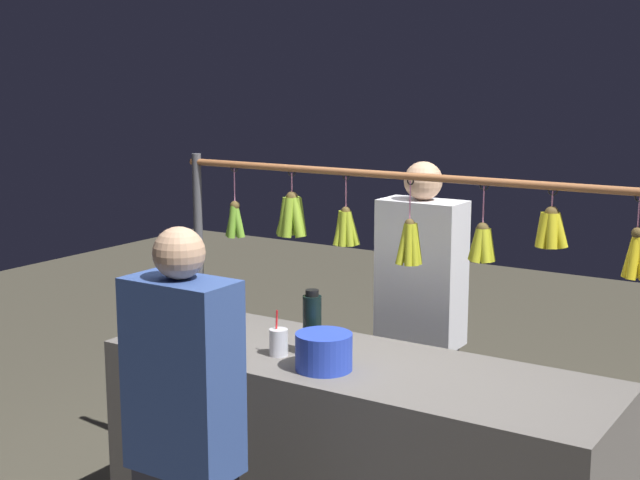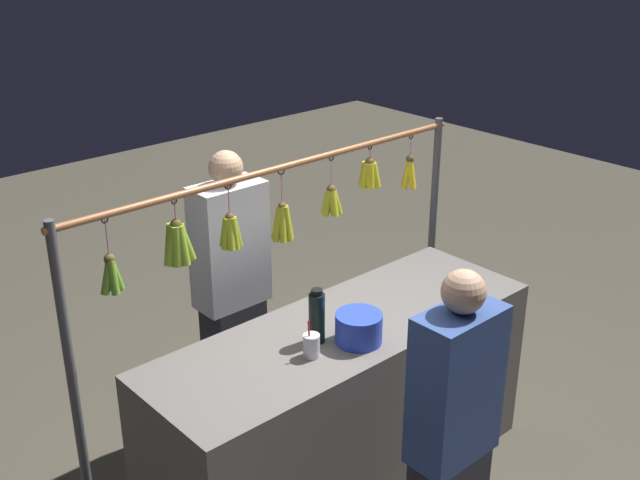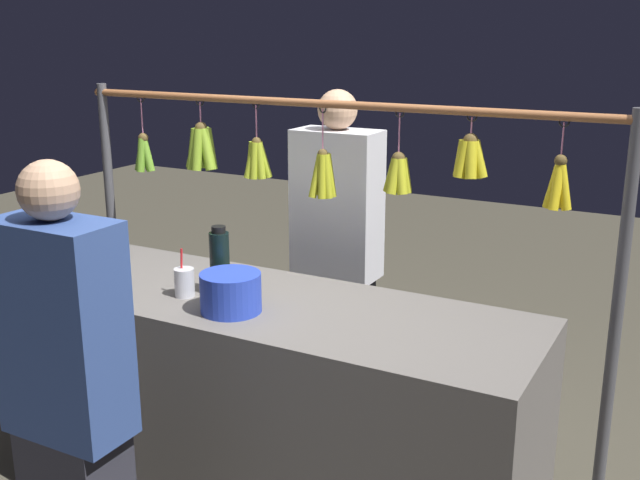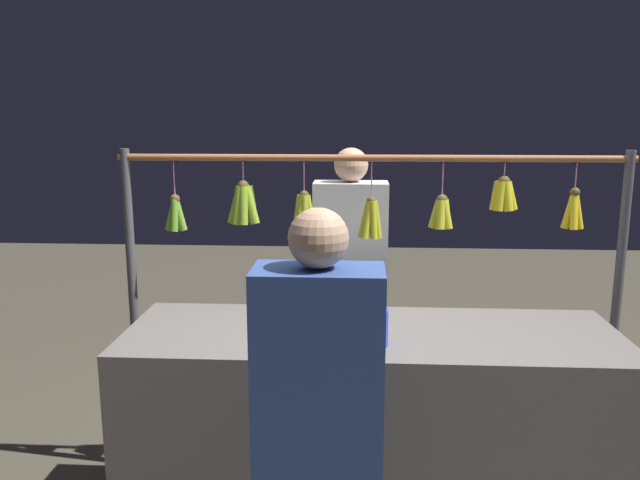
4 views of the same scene
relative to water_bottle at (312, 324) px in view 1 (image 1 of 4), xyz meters
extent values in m
cube|color=#66605B|center=(-0.19, -0.02, -0.58)|extent=(2.04, 0.68, 0.91)
cylinder|color=#4C4C51|center=(0.98, -0.47, -0.22)|extent=(0.04, 0.04, 1.63)
cylinder|color=#9E6038|center=(-0.19, -0.47, 0.55)|extent=(2.39, 0.03, 0.03)
torus|color=black|center=(-1.12, -0.47, 0.54)|extent=(0.04, 0.01, 0.04)
cylinder|color=pink|center=(-1.12, -0.47, 0.47)|extent=(0.01, 0.01, 0.13)
sphere|color=brown|center=(-1.12, -0.47, 0.40)|extent=(0.04, 0.04, 0.04)
cylinder|color=yellow|center=(-1.10, -0.47, 0.32)|extent=(0.07, 0.04, 0.18)
cylinder|color=yellow|center=(-1.11, -0.45, 0.32)|extent=(0.04, 0.07, 0.18)
cylinder|color=yellow|center=(-1.13, -0.46, 0.32)|extent=(0.07, 0.04, 0.18)
cylinder|color=yellow|center=(-1.12, -0.48, 0.32)|extent=(0.04, 0.07, 0.17)
torus|color=black|center=(-0.79, -0.47, 0.54)|extent=(0.04, 0.02, 0.04)
cylinder|color=pink|center=(-0.79, -0.47, 0.49)|extent=(0.01, 0.01, 0.08)
sphere|color=brown|center=(-0.79, -0.47, 0.45)|extent=(0.05, 0.05, 0.05)
cylinder|color=gold|center=(-0.76, -0.47, 0.38)|extent=(0.06, 0.04, 0.14)
cylinder|color=gold|center=(-0.78, -0.44, 0.38)|extent=(0.06, 0.06, 0.14)
cylinder|color=gold|center=(-0.81, -0.44, 0.38)|extent=(0.06, 0.07, 0.14)
cylinder|color=gold|center=(-0.83, -0.47, 0.38)|extent=(0.08, 0.04, 0.14)
cylinder|color=gold|center=(-0.81, -0.49, 0.38)|extent=(0.06, 0.07, 0.14)
cylinder|color=gold|center=(-0.78, -0.49, 0.38)|extent=(0.05, 0.06, 0.14)
torus|color=black|center=(-0.52, -0.47, 0.54)|extent=(0.04, 0.01, 0.04)
cylinder|color=pink|center=(-0.52, -0.47, 0.45)|extent=(0.01, 0.01, 0.17)
sphere|color=brown|center=(-0.52, -0.47, 0.36)|extent=(0.05, 0.05, 0.05)
cylinder|color=gold|center=(-0.49, -0.47, 0.30)|extent=(0.07, 0.04, 0.14)
cylinder|color=gold|center=(-0.51, -0.44, 0.30)|extent=(0.05, 0.07, 0.14)
cylinder|color=gold|center=(-0.53, -0.45, 0.30)|extent=(0.07, 0.06, 0.14)
cylinder|color=gold|center=(-0.54, -0.48, 0.30)|extent=(0.06, 0.05, 0.14)
cylinder|color=gold|center=(-0.51, -0.49, 0.30)|extent=(0.05, 0.07, 0.14)
torus|color=black|center=(-0.19, -0.47, 0.54)|extent=(0.04, 0.02, 0.04)
cylinder|color=pink|center=(-0.19, -0.47, 0.44)|extent=(0.01, 0.01, 0.18)
sphere|color=brown|center=(-0.19, -0.47, 0.36)|extent=(0.04, 0.04, 0.04)
cylinder|color=gold|center=(-0.16, -0.46, 0.27)|extent=(0.07, 0.03, 0.18)
cylinder|color=gold|center=(-0.17, -0.44, 0.27)|extent=(0.06, 0.06, 0.18)
cylinder|color=gold|center=(-0.20, -0.44, 0.27)|extent=(0.04, 0.05, 0.18)
cylinder|color=gold|center=(-0.21, -0.45, 0.27)|extent=(0.06, 0.04, 0.18)
cylinder|color=gold|center=(-0.21, -0.48, 0.27)|extent=(0.05, 0.04, 0.18)
cylinder|color=gold|center=(-0.20, -0.49, 0.27)|extent=(0.04, 0.05, 0.18)
cylinder|color=gold|center=(-0.17, -0.49, 0.27)|extent=(0.06, 0.05, 0.18)
torus|color=black|center=(0.13, -0.47, 0.54)|extent=(0.04, 0.01, 0.04)
cylinder|color=pink|center=(0.13, -0.47, 0.46)|extent=(0.01, 0.01, 0.15)
sphere|color=brown|center=(0.13, -0.47, 0.38)|extent=(0.04, 0.04, 0.04)
cylinder|color=#9FB326|center=(0.15, -0.46, 0.31)|extent=(0.05, 0.04, 0.16)
cylinder|color=#9FB326|center=(0.14, -0.44, 0.31)|extent=(0.05, 0.06, 0.16)
cylinder|color=#9FB326|center=(0.12, -0.44, 0.31)|extent=(0.04, 0.05, 0.16)
cylinder|color=#9FB326|center=(0.10, -0.45, 0.31)|extent=(0.06, 0.05, 0.16)
cylinder|color=#9FB326|center=(0.10, -0.48, 0.31)|extent=(0.07, 0.05, 0.16)
cylinder|color=#9FB326|center=(0.12, -0.49, 0.31)|extent=(0.04, 0.07, 0.16)
cylinder|color=#9FB326|center=(0.14, -0.49, 0.31)|extent=(0.05, 0.05, 0.16)
torus|color=black|center=(0.41, -0.47, 0.54)|extent=(0.04, 0.02, 0.04)
cylinder|color=pink|center=(0.41, -0.47, 0.48)|extent=(0.01, 0.01, 0.11)
sphere|color=brown|center=(0.41, -0.47, 0.42)|extent=(0.05, 0.05, 0.05)
cylinder|color=#82A92A|center=(0.45, -0.46, 0.33)|extent=(0.09, 0.05, 0.19)
cylinder|color=#82A92A|center=(0.44, -0.44, 0.33)|extent=(0.06, 0.06, 0.19)
cylinder|color=#82A92A|center=(0.41, -0.43, 0.33)|extent=(0.05, 0.07, 0.19)
cylinder|color=#82A92A|center=(0.38, -0.45, 0.33)|extent=(0.09, 0.06, 0.19)
cylinder|color=#82A92A|center=(0.38, -0.48, 0.33)|extent=(0.06, 0.05, 0.19)
cylinder|color=#82A92A|center=(0.41, -0.50, 0.33)|extent=(0.04, 0.07, 0.18)
cylinder|color=#82A92A|center=(0.43, -0.50, 0.33)|extent=(0.06, 0.06, 0.19)
torus|color=black|center=(0.74, -0.47, 0.54)|extent=(0.04, 0.01, 0.04)
cylinder|color=pink|center=(0.74, -0.47, 0.45)|extent=(0.01, 0.01, 0.18)
sphere|color=brown|center=(0.74, -0.47, 0.36)|extent=(0.05, 0.05, 0.05)
cylinder|color=#68A02D|center=(0.76, -0.47, 0.28)|extent=(0.08, 0.04, 0.16)
cylinder|color=#68A02D|center=(0.75, -0.45, 0.28)|extent=(0.04, 0.06, 0.16)
cylinder|color=#68A02D|center=(0.73, -0.47, 0.28)|extent=(0.07, 0.04, 0.16)
cylinder|color=#68A02D|center=(0.75, -0.48, 0.28)|extent=(0.04, 0.07, 0.16)
cylinder|color=black|center=(0.00, 0.00, -0.01)|extent=(0.07, 0.07, 0.24)
cylinder|color=black|center=(0.00, 0.00, 0.13)|extent=(0.05, 0.05, 0.02)
cylinder|color=blue|center=(-0.14, 0.13, -0.06)|extent=(0.22, 0.22, 0.14)
cylinder|color=silver|center=(0.11, 0.08, -0.07)|extent=(0.08, 0.08, 0.11)
cylinder|color=red|center=(0.12, 0.08, -0.04)|extent=(0.01, 0.02, 0.18)
cube|color=#2D2D38|center=(-0.09, -0.79, -0.65)|extent=(0.31, 0.21, 0.77)
cube|color=silver|center=(-0.09, -0.79, 0.07)|extent=(0.39, 0.21, 0.68)
sphere|color=tan|center=(-0.09, -0.79, 0.50)|extent=(0.18, 0.18, 0.18)
cube|color=#334C8C|center=(-0.02, 0.79, 0.02)|extent=(0.37, 0.20, 0.64)
sphere|color=tan|center=(-0.02, 0.79, 0.42)|extent=(0.17, 0.17, 0.17)
camera|label=1|loc=(-1.88, 2.87, 0.98)|focal=50.37mm
camera|label=2|loc=(2.09, 2.34, 1.73)|focal=44.25mm
camera|label=3|loc=(-1.62, 2.22, 0.85)|focal=42.87mm
camera|label=4|loc=(-0.12, 2.46, 0.75)|focal=35.30mm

